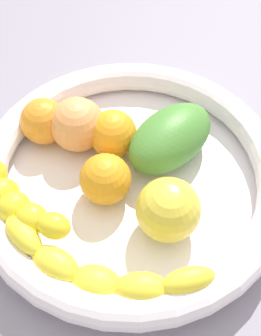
{
  "coord_description": "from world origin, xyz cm",
  "views": [
    {
      "loc": [
        -30.25,
        -10.81,
        51.49
      ],
      "look_at": [
        0.0,
        0.0,
        7.67
      ],
      "focal_mm": 49.38,
      "sensor_mm": 36.0,
      "label": 1
    }
  ],
  "objects_px": {
    "peach_blush": "(78,125)",
    "banana_draped_right": "(6,187)",
    "banana_draped_left": "(99,274)",
    "mango_green": "(170,138)",
    "orange_front": "(105,179)",
    "orange_mid_left": "(44,121)",
    "orange_mid_right": "(113,134)",
    "fruit_bowl": "(130,177)",
    "apple_yellow": "(168,210)"
  },
  "relations": [
    {
      "from": "peach_blush",
      "to": "banana_draped_right",
      "type": "bearing_deg",
      "value": 160.64
    },
    {
      "from": "banana_draped_left",
      "to": "mango_green",
      "type": "xyz_separation_m",
      "value": [
        0.19,
        -0.02,
        0.0
      ]
    },
    {
      "from": "orange_front",
      "to": "peach_blush",
      "type": "xyz_separation_m",
      "value": [
        0.06,
        0.06,
        0.0
      ]
    },
    {
      "from": "orange_front",
      "to": "orange_mid_left",
      "type": "height_order",
      "value": "same"
    },
    {
      "from": "banana_draped_right",
      "to": "orange_mid_right",
      "type": "xyz_separation_m",
      "value": [
        0.12,
        -0.09,
        -0.0
      ]
    },
    {
      "from": "fruit_bowl",
      "to": "orange_front",
      "type": "bearing_deg",
      "value": 138.76
    },
    {
      "from": "mango_green",
      "to": "apple_yellow",
      "type": "bearing_deg",
      "value": -164.59
    },
    {
      "from": "banana_draped_right",
      "to": "orange_mid_right",
      "type": "bearing_deg",
      "value": -36.04
    },
    {
      "from": "fruit_bowl",
      "to": "banana_draped_right",
      "type": "xyz_separation_m",
      "value": [
        -0.07,
        0.12,
        0.02
      ]
    },
    {
      "from": "banana_draped_left",
      "to": "banana_draped_right",
      "type": "bearing_deg",
      "value": 66.5
    },
    {
      "from": "orange_mid_left",
      "to": "orange_mid_right",
      "type": "relative_size",
      "value": 0.99
    },
    {
      "from": "fruit_bowl",
      "to": "mango_green",
      "type": "bearing_deg",
      "value": -27.51
    },
    {
      "from": "orange_mid_left",
      "to": "orange_front",
      "type": "bearing_deg",
      "value": -118.12
    },
    {
      "from": "orange_front",
      "to": "apple_yellow",
      "type": "relative_size",
      "value": 0.84
    },
    {
      "from": "apple_yellow",
      "to": "mango_green",
      "type": "bearing_deg",
      "value": 15.41
    },
    {
      "from": "orange_front",
      "to": "orange_mid_right",
      "type": "relative_size",
      "value": 1.0
    },
    {
      "from": "mango_green",
      "to": "banana_draped_left",
      "type": "bearing_deg",
      "value": 175.04
    },
    {
      "from": "apple_yellow",
      "to": "orange_mid_left",
      "type": "bearing_deg",
      "value": 68.09
    },
    {
      "from": "orange_mid_left",
      "to": "mango_green",
      "type": "height_order",
      "value": "mango_green"
    },
    {
      "from": "orange_mid_right",
      "to": "peach_blush",
      "type": "height_order",
      "value": "peach_blush"
    },
    {
      "from": "banana_draped_left",
      "to": "peach_blush",
      "type": "bearing_deg",
      "value": 29.61
    },
    {
      "from": "banana_draped_right",
      "to": "orange_mid_left",
      "type": "relative_size",
      "value": 2.92
    },
    {
      "from": "orange_mid_right",
      "to": "banana_draped_left",
      "type": "bearing_deg",
      "value": -163.49
    },
    {
      "from": "banana_draped_left",
      "to": "banana_draped_right",
      "type": "relative_size",
      "value": 1.36
    },
    {
      "from": "banana_draped_right",
      "to": "peach_blush",
      "type": "distance_m",
      "value": 0.12
    },
    {
      "from": "orange_mid_right",
      "to": "peach_blush",
      "type": "xyz_separation_m",
      "value": [
        -0.0,
        0.05,
        0.0
      ]
    },
    {
      "from": "banana_draped_left",
      "to": "orange_mid_right",
      "type": "height_order",
      "value": "orange_mid_right"
    },
    {
      "from": "banana_draped_left",
      "to": "fruit_bowl",
      "type": "bearing_deg",
      "value": 5.97
    },
    {
      "from": "banana_draped_right",
      "to": "mango_green",
      "type": "relative_size",
      "value": 1.39
    },
    {
      "from": "fruit_bowl",
      "to": "mango_green",
      "type": "xyz_separation_m",
      "value": [
        0.06,
        -0.03,
        0.02
      ]
    },
    {
      "from": "fruit_bowl",
      "to": "banana_draped_right",
      "type": "distance_m",
      "value": 0.15
    },
    {
      "from": "banana_draped_left",
      "to": "peach_blush",
      "type": "relative_size",
      "value": 3.43
    },
    {
      "from": "banana_draped_right",
      "to": "peach_blush",
      "type": "relative_size",
      "value": 2.53
    },
    {
      "from": "mango_green",
      "to": "banana_draped_right",
      "type": "bearing_deg",
      "value": 130.96
    },
    {
      "from": "peach_blush",
      "to": "banana_draped_left",
      "type": "bearing_deg",
      "value": -150.39
    },
    {
      "from": "orange_mid_left",
      "to": "banana_draped_left",
      "type": "bearing_deg",
      "value": -139.38
    },
    {
      "from": "fruit_bowl",
      "to": "mango_green",
      "type": "relative_size",
      "value": 2.98
    },
    {
      "from": "orange_front",
      "to": "apple_yellow",
      "type": "bearing_deg",
      "value": -102.83
    },
    {
      "from": "fruit_bowl",
      "to": "apple_yellow",
      "type": "xyz_separation_m",
      "value": [
        -0.04,
        -0.06,
        0.03
      ]
    },
    {
      "from": "fruit_bowl",
      "to": "peach_blush",
      "type": "height_order",
      "value": "peach_blush"
    },
    {
      "from": "apple_yellow",
      "to": "mango_green",
      "type": "relative_size",
      "value": 0.58
    },
    {
      "from": "banana_draped_right",
      "to": "mango_green",
      "type": "xyz_separation_m",
      "value": [
        0.13,
        -0.15,
        -0.0
      ]
    },
    {
      "from": "orange_front",
      "to": "orange_mid_left",
      "type": "bearing_deg",
      "value": 61.88
    },
    {
      "from": "orange_front",
      "to": "mango_green",
      "type": "height_order",
      "value": "mango_green"
    },
    {
      "from": "orange_front",
      "to": "orange_mid_right",
      "type": "xyz_separation_m",
      "value": [
        0.07,
        0.02,
        -0.0
      ]
    },
    {
      "from": "fruit_bowl",
      "to": "banana_draped_left",
      "type": "height_order",
      "value": "banana_draped_left"
    },
    {
      "from": "apple_yellow",
      "to": "peach_blush",
      "type": "bearing_deg",
      "value": 60.4
    },
    {
      "from": "fruit_bowl",
      "to": "orange_mid_right",
      "type": "height_order",
      "value": "orange_mid_right"
    },
    {
      "from": "banana_draped_left",
      "to": "orange_mid_left",
      "type": "distance_m",
      "value": 0.22
    },
    {
      "from": "peach_blush",
      "to": "apple_yellow",
      "type": "height_order",
      "value": "apple_yellow"
    }
  ]
}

